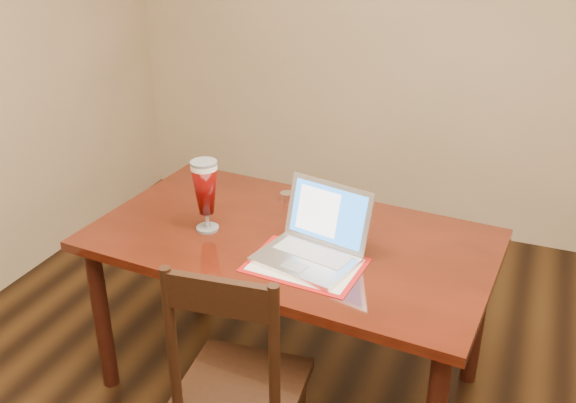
% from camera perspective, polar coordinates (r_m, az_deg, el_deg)
% --- Properties ---
extents(room_shell, '(4.51, 5.01, 2.71)m').
position_cam_1_polar(room_shell, '(1.43, 6.94, 15.45)').
color(room_shell, tan).
rests_on(room_shell, ground).
extents(dining_table, '(1.67, 1.02, 1.06)m').
position_cam_1_polar(dining_table, '(2.64, 0.05, -4.59)').
color(dining_table, '#4D140A').
rests_on(dining_table, ground).
extents(dining_chair, '(0.46, 0.44, 1.00)m').
position_cam_1_polar(dining_chair, '(2.32, -4.42, -16.13)').
color(dining_chair, black).
rests_on(dining_chair, ground).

